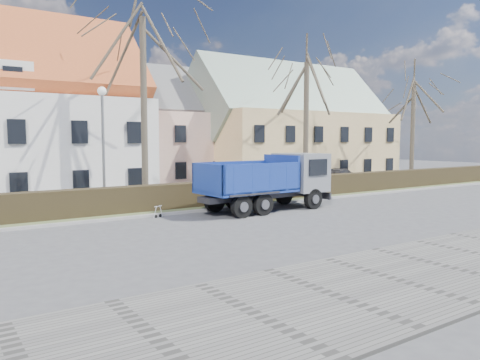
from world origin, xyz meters
TOP-DOWN VIEW (x-y plane):
  - ground at (0.00, 0.00)m, footprint 120.00×120.00m
  - sidewalk_near at (0.00, -8.50)m, footprint 80.00×5.00m
  - curb_far at (0.00, 4.60)m, footprint 80.00×0.30m
  - grass_strip at (0.00, 6.20)m, footprint 80.00×3.00m
  - hedge at (0.00, 6.00)m, footprint 60.00×0.90m
  - building_pink at (4.00, 20.00)m, footprint 10.80×8.80m
  - building_yellow at (16.00, 17.00)m, footprint 18.80×10.80m
  - tree_1 at (-2.00, 8.50)m, footprint 9.20×9.20m
  - tree_2 at (10.00, 8.50)m, footprint 8.00×8.00m
  - tree_3 at (22.00, 8.50)m, footprint 7.60×7.60m
  - dump_truck at (2.13, 3.10)m, footprint 7.71×3.19m
  - streetlight at (-4.81, 7.00)m, footprint 0.50×0.50m
  - cart_frame at (-3.36, 4.10)m, footprint 0.78×0.61m
  - parked_car_b at (16.43, 11.28)m, footprint 4.88×3.49m

SIDE VIEW (x-z plane):
  - ground at x=0.00m, z-range 0.00..0.00m
  - sidewalk_near at x=0.00m, z-range 0.00..0.08m
  - grass_strip at x=0.00m, z-range 0.00..0.10m
  - curb_far at x=0.00m, z-range 0.00..0.12m
  - cart_frame at x=-3.36m, z-range 0.00..0.62m
  - hedge at x=0.00m, z-range 0.00..1.30m
  - parked_car_b at x=16.43m, z-range 0.00..1.31m
  - dump_truck at x=2.13m, z-range 0.00..3.03m
  - streetlight at x=-4.81m, z-range 0.00..6.36m
  - building_pink at x=4.00m, z-range 0.00..8.00m
  - building_yellow at x=16.00m, z-range 0.00..8.50m
  - tree_3 at x=22.00m, z-range 0.00..10.45m
  - tree_2 at x=10.00m, z-range 0.00..11.00m
  - tree_1 at x=-2.00m, z-range 0.00..12.65m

